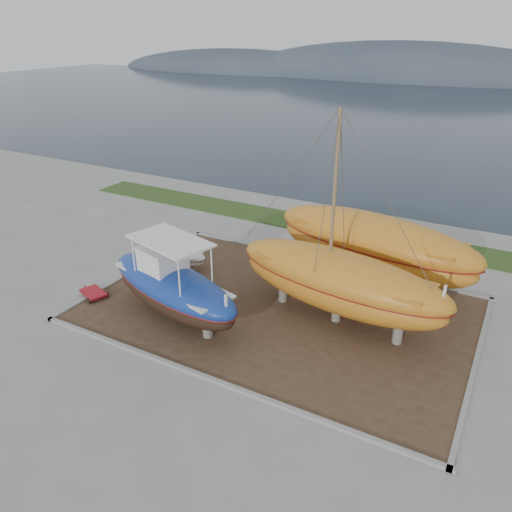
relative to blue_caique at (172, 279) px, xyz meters
The scene contains 11 objects.
ground 4.70m from the blue_caique, 13.74° to the right, with size 140.00×140.00×0.00m, color gray.
dirt_patch 5.47m from the blue_caique, 36.24° to the left, with size 18.00×12.00×0.06m, color #422D1E.
curb_frame 5.46m from the blue_caique, 36.24° to the left, with size 18.60×12.60×0.15m, color gray, non-canonical shape.
grass_strip 15.20m from the blue_caique, 74.24° to the left, with size 44.00×3.00×0.08m, color #284219.
sea 69.15m from the blue_caique, 86.61° to the left, with size 260.00×100.00×0.04m, color #192433, non-canonical shape.
mountain_ridge 124.08m from the blue_caique, 88.11° to the left, with size 200.00×36.00×20.00m, color #333D49, non-canonical shape.
blue_caique is the anchor object (origin of this frame).
white_dinghy 5.68m from the blue_caique, 125.98° to the left, with size 3.87×1.45×1.16m, color white, non-canonical shape.
orange_sailboat 8.24m from the blue_caique, 26.42° to the left, with size 10.56×3.11×9.79m, color #C7781E, non-canonical shape.
orange_bare_hull 10.68m from the blue_caique, 47.94° to the left, with size 11.43×3.43×3.75m, color #C7781E, non-canonical shape.
red_trailer 5.27m from the blue_caique, behind, with size 2.21×1.10×0.31m, color #A8131C, non-canonical shape.
Camera 1 is at (9.27, -15.08, 12.86)m, focal length 35.00 mm.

